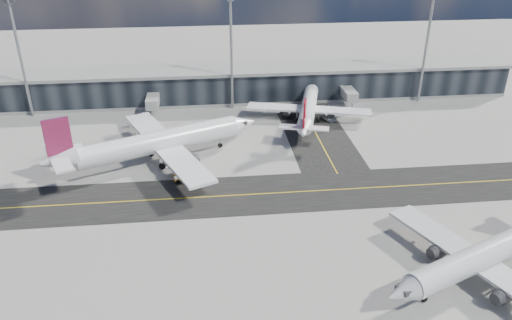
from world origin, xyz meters
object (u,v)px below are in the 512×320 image
at_px(baggage_tug, 184,176).
at_px(service_van, 328,117).
at_px(airliner_af, 157,143).
at_px(airliner_redtail, 308,108).
at_px(airliner_near, 487,254).

relative_size(baggage_tug, service_van, 0.70).
xyz_separation_m(airliner_af, airliner_redtail, (34.67, 18.08, -0.89)).
bearing_deg(airliner_redtail, airliner_near, -61.92).
height_order(airliner_redtail, airliner_near, airliner_near).
bearing_deg(service_van, baggage_tug, -161.47).
bearing_deg(airliner_redtail, airliner_af, -137.16).
bearing_deg(service_van, airliner_redtail, 168.21).
relative_size(airliner_af, service_van, 8.32).
height_order(airliner_near, baggage_tug, airliner_near).
xyz_separation_m(airliner_af, baggage_tug, (5.35, -8.42, -3.33)).
xyz_separation_m(airliner_af, airliner_near, (47.94, -40.42, -0.81)).
height_order(airliner_redtail, service_van, airliner_redtail).
relative_size(airliner_near, service_van, 6.77).
height_order(airliner_af, service_van, airliner_af).
relative_size(airliner_near, baggage_tug, 9.70).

